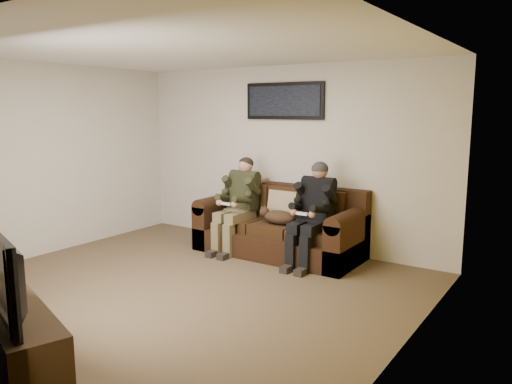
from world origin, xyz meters
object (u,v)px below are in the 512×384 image
Objects in this scene: person_right at (313,207)px; television at (15,272)px; cat at (278,217)px; framed_poster at (284,101)px; person_left at (239,199)px; tv_stand at (20,338)px; sofa at (281,228)px.

television is at bearing -101.04° from person_right.
cat is 0.53× the size of framed_poster.
person_left reaches higher than television.
person_right is 1.06× the size of framed_poster.
framed_poster is 4.58m from tv_stand.
television reaches higher than sofa.
sofa is 1.71× the size of tv_stand.
sofa is at bearing 107.24° from tv_stand.
person_left is 1.53m from framed_poster.
television is at bearing -91.71° from sofa.
sofa is 1.74× the size of person_left.
sofa is at bearing 162.01° from person_right.
framed_poster is 1.07× the size of television.
tv_stand is 0.55m from television.
person_left is 1.99× the size of cat.
cat is 0.49× the size of tv_stand.
sofa is 3.46× the size of cat.
person_right is at bearing -0.88° from cat.
tv_stand is (-0.17, -3.60, -0.35)m from cat.
framed_poster reaches higher than television.
sofa is 1.95× the size of television.
person_left reaches higher than tv_stand.
sofa is 0.28m from cat.
tv_stand is 1.14× the size of television.
framed_poster reaches higher than sofa.
television is at bearing 108.95° from tv_stand.
person_left is at bearing 116.49° from television.
person_left is 0.99× the size of person_right.
sofa is at bearing 107.24° from television.
television is (0.47, -3.59, 0.01)m from person_left.
framed_poster is at bearing 114.52° from cat.
cat is at bearing -65.48° from framed_poster.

